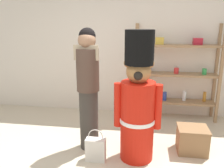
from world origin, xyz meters
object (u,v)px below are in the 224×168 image
at_px(teddy_bear_guard, 138,103).
at_px(person_shopper, 88,86).
at_px(merchandise_shelf, 176,73).
at_px(display_crate, 192,140).
at_px(shopping_bag, 96,149).

relative_size(teddy_bear_guard, person_shopper, 0.99).
bearing_deg(teddy_bear_guard, person_shopper, 165.59).
relative_size(merchandise_shelf, display_crate, 4.25).
distance_m(shopping_bag, display_crate, 1.37).
bearing_deg(display_crate, teddy_bear_guard, -161.18).
bearing_deg(display_crate, merchandise_shelf, 95.85).
distance_m(merchandise_shelf, teddy_bear_guard, 1.65).
height_order(merchandise_shelf, display_crate, merchandise_shelf).
distance_m(teddy_bear_guard, display_crate, 1.01).
relative_size(shopping_bag, display_crate, 1.07).
height_order(person_shopper, shopping_bag, person_shopper).
bearing_deg(shopping_bag, teddy_bear_guard, 16.08).
bearing_deg(teddy_bear_guard, merchandise_shelf, 66.94).
xyz_separation_m(merchandise_shelf, teddy_bear_guard, (-0.64, -1.51, -0.10)).
distance_m(teddy_bear_guard, shopping_bag, 0.83).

